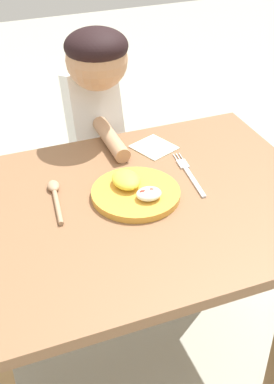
# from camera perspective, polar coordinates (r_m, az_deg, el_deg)

# --- Properties ---
(ground_plane) EXTENTS (8.00, 8.00, 0.00)m
(ground_plane) POSITION_cam_1_polar(r_m,az_deg,el_deg) (1.88, -0.73, -18.98)
(ground_plane) COLOR #ABAA9A
(dining_table) EXTENTS (1.04, 0.74, 0.71)m
(dining_table) POSITION_cam_1_polar(r_m,az_deg,el_deg) (1.47, -0.89, -6.22)
(dining_table) COLOR brown
(dining_table) RESTS_ON ground_plane
(plate) EXTENTS (0.24, 0.24, 0.05)m
(plate) POSITION_cam_1_polar(r_m,az_deg,el_deg) (1.40, -0.18, 0.08)
(plate) COLOR gold
(plate) RESTS_ON dining_table
(fork) EXTENTS (0.04, 0.23, 0.01)m
(fork) POSITION_cam_1_polar(r_m,az_deg,el_deg) (1.50, 5.66, 1.99)
(fork) COLOR silver
(fork) RESTS_ON dining_table
(spoon) EXTENTS (0.05, 0.19, 0.02)m
(spoon) POSITION_cam_1_polar(r_m,az_deg,el_deg) (1.41, -8.85, -0.31)
(spoon) COLOR tan
(spoon) RESTS_ON dining_table
(person) EXTENTS (0.19, 0.41, 1.04)m
(person) POSITION_cam_1_polar(r_m,az_deg,el_deg) (1.82, -4.49, 4.94)
(person) COLOR #3D4A5D
(person) RESTS_ON ground_plane
(napkin) EXTENTS (0.14, 0.15, 0.00)m
(napkin) POSITION_cam_1_polar(r_m,az_deg,el_deg) (1.62, 1.85, 4.86)
(napkin) COLOR white
(napkin) RESTS_ON dining_table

